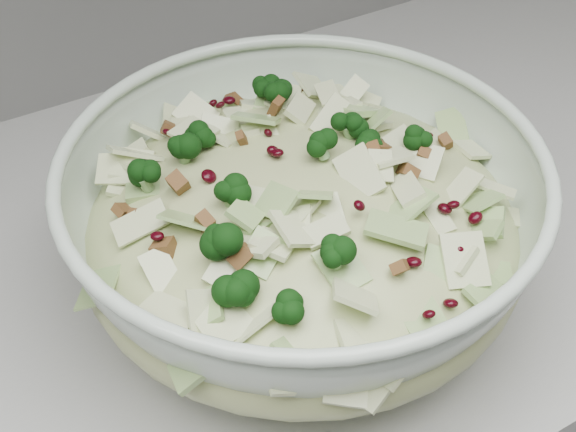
% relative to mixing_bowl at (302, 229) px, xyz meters
% --- Properties ---
extents(mixing_bowl, '(0.46, 0.46, 0.14)m').
position_rel_mixing_bowl_xyz_m(mixing_bowl, '(0.00, 0.00, 0.00)').
color(mixing_bowl, silver).
rests_on(mixing_bowl, counter).
extents(salad, '(0.43, 0.43, 0.14)m').
position_rel_mixing_bowl_xyz_m(salad, '(0.00, 0.00, 0.02)').
color(salad, '#B7C486').
rests_on(salad, mixing_bowl).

